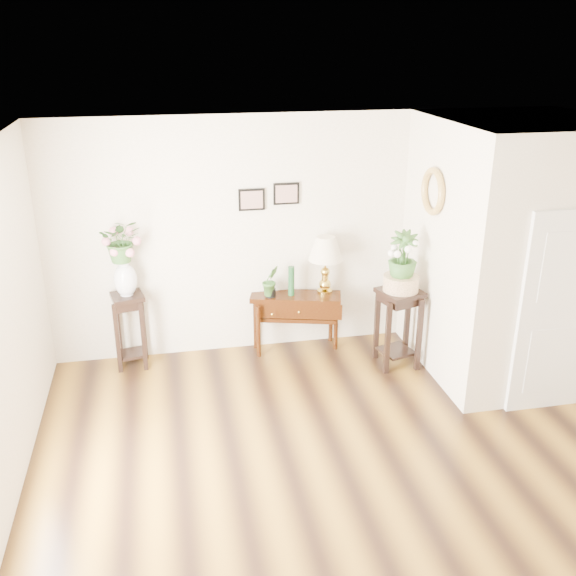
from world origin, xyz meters
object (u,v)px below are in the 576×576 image
object	(u,v)px
table_lamp	(325,265)
plant_stand_b	(398,328)
console_table	(296,322)
plant_stand_a	(131,330)

from	to	relation	value
table_lamp	plant_stand_b	world-z (taller)	table_lamp
console_table	plant_stand_a	distance (m)	1.94
console_table	plant_stand_b	xyz separation A→B (m)	(1.07, -0.61, 0.10)
table_lamp	plant_stand_a	bearing A→B (deg)	-179.13
plant_stand_a	plant_stand_b	world-z (taller)	plant_stand_b
console_table	table_lamp	xyz separation A→B (m)	(0.36, 0.00, 0.71)
table_lamp	plant_stand_b	bearing A→B (deg)	-40.63
table_lamp	plant_stand_b	distance (m)	1.11
console_table	plant_stand_a	xyz separation A→B (m)	(-1.94, -0.04, 0.09)
table_lamp	plant_stand_a	xyz separation A→B (m)	(-2.30, -0.04, -0.62)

